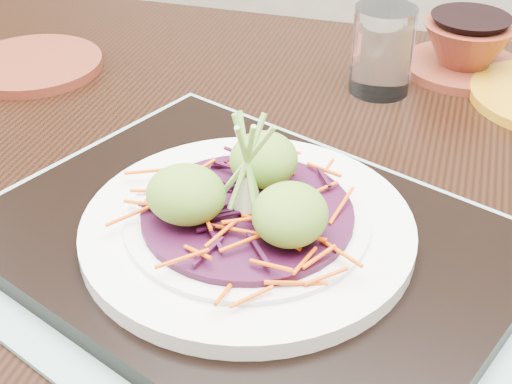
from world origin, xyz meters
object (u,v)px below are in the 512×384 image
(water_glass, at_px, (382,50))
(terracotta_bowl_set, at_px, (466,50))
(serving_tray, at_px, (248,244))
(terracotta_side_plate, at_px, (33,65))
(dining_table, at_px, (299,300))
(white_plate, at_px, (248,227))

(water_glass, xyz_separation_m, terracotta_bowl_set, (0.08, 0.08, -0.02))
(serving_tray, height_order, terracotta_side_plate, serving_tray)
(terracotta_side_plate, relative_size, water_glass, 1.69)
(dining_table, bearing_deg, terracotta_side_plate, 154.18)
(dining_table, distance_m, terracotta_bowl_set, 0.36)
(white_plate, distance_m, terracotta_side_plate, 0.43)
(serving_tray, bearing_deg, dining_table, 92.60)
(serving_tray, relative_size, water_glass, 4.09)
(serving_tray, bearing_deg, terracotta_side_plate, 165.08)
(dining_table, bearing_deg, serving_tray, -109.04)
(terracotta_side_plate, bearing_deg, dining_table, -24.58)
(terracotta_side_plate, height_order, terracotta_bowl_set, terracotta_bowl_set)
(water_glass, relative_size, terracotta_bowl_set, 0.64)
(dining_table, bearing_deg, water_glass, 83.95)
(serving_tray, bearing_deg, white_plate, 20.38)
(terracotta_side_plate, bearing_deg, serving_tray, -35.30)
(serving_tray, distance_m, white_plate, 0.02)
(dining_table, xyz_separation_m, terracotta_side_plate, (-0.37, 0.17, 0.11))
(terracotta_side_plate, xyz_separation_m, terracotta_bowl_set, (0.48, 0.15, 0.02))
(serving_tray, distance_m, terracotta_bowl_set, 0.42)
(dining_table, height_order, white_plate, white_plate)
(dining_table, xyz_separation_m, water_glass, (0.02, 0.24, 0.15))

